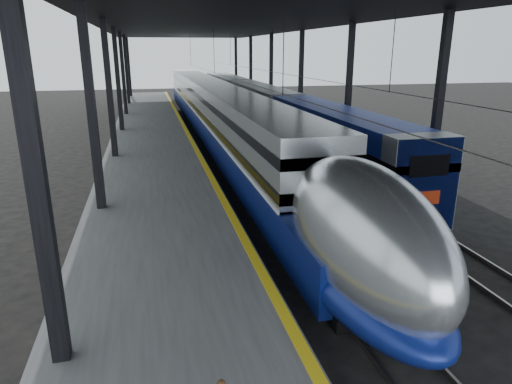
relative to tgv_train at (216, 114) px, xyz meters
name	(u,v)px	position (x,y,z in m)	size (l,w,h in m)	color
ground	(266,267)	(-2.00, -24.49, -2.12)	(160.00, 160.00, 0.00)	black
platform	(152,146)	(-5.50, -4.49, -1.62)	(6.00, 80.00, 1.00)	#4C4C4F
yellow_strip	(190,138)	(-2.70, -4.49, -1.12)	(0.30, 80.00, 0.01)	yellow
rails	(258,147)	(2.50, -4.49, -2.04)	(6.52, 80.00, 0.16)	slate
canopy	(222,23)	(-0.10, -4.49, 6.99)	(18.00, 75.00, 9.47)	black
tgv_train	(216,114)	(0.00, 0.00, 0.00)	(3.17, 65.20, 4.54)	silver
second_train	(262,107)	(5.00, 4.22, -0.08)	(2.93, 56.05, 4.04)	navy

